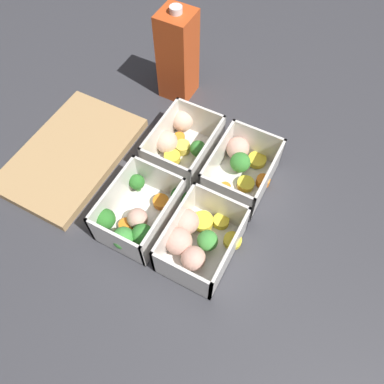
% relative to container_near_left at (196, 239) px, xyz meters
% --- Properties ---
extents(ground_plane, '(4.00, 4.00, 0.00)m').
position_rel_container_near_left_xyz_m(ground_plane, '(0.08, 0.05, -0.03)').
color(ground_plane, '#38383D').
extents(container_near_left, '(0.15, 0.14, 0.07)m').
position_rel_container_near_left_xyz_m(container_near_left, '(0.00, 0.00, 0.00)').
color(container_near_left, silver).
rests_on(container_near_left, ground_plane).
extents(container_near_right, '(0.15, 0.11, 0.07)m').
position_rel_container_near_left_xyz_m(container_near_right, '(0.17, -0.01, -0.00)').
color(container_near_right, silver).
rests_on(container_near_right, ground_plane).
extents(container_far_left, '(0.15, 0.12, 0.07)m').
position_rel_container_near_left_xyz_m(container_far_left, '(-0.01, 0.11, 0.00)').
color(container_far_left, silver).
rests_on(container_far_left, ground_plane).
extents(container_far_right, '(0.16, 0.11, 0.07)m').
position_rel_container_near_left_xyz_m(container_far_right, '(0.17, 0.12, -0.00)').
color(container_far_right, silver).
rests_on(container_far_right, ground_plane).
extents(juice_carton, '(0.07, 0.07, 0.20)m').
position_rel_container_near_left_xyz_m(juice_carton, '(0.31, 0.21, 0.07)').
color(juice_carton, '#D14C1E').
rests_on(juice_carton, ground_plane).
extents(cutting_board, '(0.28, 0.18, 0.02)m').
position_rel_container_near_left_xyz_m(cutting_board, '(0.06, 0.31, -0.02)').
color(cutting_board, tan).
rests_on(cutting_board, ground_plane).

